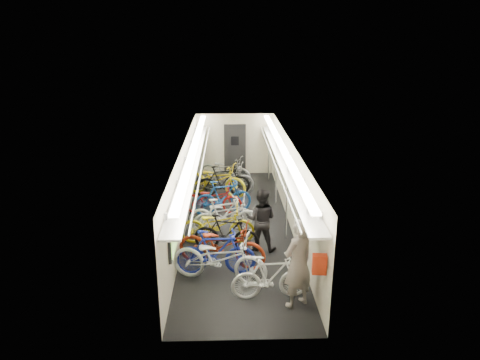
{
  "coord_description": "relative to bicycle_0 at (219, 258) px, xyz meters",
  "views": [
    {
      "loc": [
        -0.29,
        -11.39,
        5.18
      ],
      "look_at": [
        0.07,
        0.67,
        1.15
      ],
      "focal_mm": 32.0,
      "sensor_mm": 36.0,
      "label": 1
    }
  ],
  "objects": [
    {
      "name": "train_car_shell",
      "position": [
        0.13,
        3.72,
        1.09
      ],
      "size": [
        10.0,
        10.0,
        10.0
      ],
      "color": "black",
      "rests_on": "ground"
    },
    {
      "name": "bicycle_1",
      "position": [
        -0.09,
        0.28,
        -0.01
      ],
      "size": [
        1.86,
        0.56,
        1.11
      ],
      "primitive_type": "imported",
      "rotation": [
        0.0,
        0.0,
        1.55
      ],
      "color": "navy",
      "rests_on": "ground"
    },
    {
      "name": "bicycle_5",
      "position": [
        0.06,
        2.45,
        -0.04
      ],
      "size": [
        1.83,
        1.02,
        1.06
      ],
      "primitive_type": "imported",
      "rotation": [
        0.0,
        0.0,
        1.88
      ],
      "color": "silver",
      "rests_on": "ground"
    },
    {
      "name": "bicycle_14",
      "position": [
        0.12,
        6.71,
        -0.04
      ],
      "size": [
        2.13,
        1.45,
        1.06
      ],
      "primitive_type": "imported",
      "rotation": [
        0.0,
        0.0,
        1.16
      ],
      "color": "slate",
      "rests_on": "ground"
    },
    {
      "name": "bicycle_9",
      "position": [
        0.04,
        5.3,
        -0.0
      ],
      "size": [
        1.95,
        0.87,
        1.13
      ],
      "primitive_type": "imported",
      "rotation": [
        0.0,
        0.0,
        1.76
      ],
      "color": "black",
      "rests_on": "ground"
    },
    {
      "name": "backpack",
      "position": [
        1.85,
        -1.57,
        0.71
      ],
      "size": [
        0.27,
        0.16,
        0.38
      ],
      "primitive_type": "cube",
      "rotation": [
        0.0,
        0.0,
        -0.1
      ],
      "color": "red",
      "rests_on": "passenger_near"
    },
    {
      "name": "bicycle_3",
      "position": [
        0.15,
        1.38,
        -0.07
      ],
      "size": [
        1.74,
        0.78,
        1.01
      ],
      "primitive_type": "imported",
      "rotation": [
        0.0,
        0.0,
        1.38
      ],
      "color": "black",
      "rests_on": "ground"
    },
    {
      "name": "passenger_near",
      "position": [
        1.57,
        -0.95,
        0.38
      ],
      "size": [
        0.83,
        0.76,
        1.9
      ],
      "primitive_type": "imported",
      "rotation": [
        0.0,
        0.0,
        3.72
      ],
      "color": "gray",
      "rests_on": "ground"
    },
    {
      "name": "bicycle_12",
      "position": [
        0.13,
        5.81,
        -0.04
      ],
      "size": [
        2.11,
        1.1,
        1.05
      ],
      "primitive_type": "imported",
      "rotation": [
        0.0,
        0.0,
        1.36
      ],
      "color": "slate",
      "rests_on": "ground"
    },
    {
      "name": "bicycle_4",
      "position": [
        -0.09,
        1.88,
        -0.05
      ],
      "size": [
        1.97,
        0.72,
        1.03
      ],
      "primitive_type": "imported",
      "rotation": [
        0.0,
        0.0,
        1.55
      ],
      "color": "gold",
      "rests_on": "ground"
    },
    {
      "name": "bicycle_2",
      "position": [
        0.04,
        0.67,
        -0.01
      ],
      "size": [
        2.24,
        1.3,
        1.11
      ],
      "primitive_type": "imported",
      "rotation": [
        0.0,
        0.0,
        1.29
      ],
      "color": "maroon",
      "rests_on": "ground"
    },
    {
      "name": "bicycle_6",
      "position": [
        0.11,
        2.57,
        -0.05
      ],
      "size": [
        2.05,
        0.88,
        1.05
      ],
      "primitive_type": "imported",
      "rotation": [
        0.0,
        0.0,
        1.48
      ],
      "color": "silver",
      "rests_on": "ground"
    },
    {
      "name": "bicycle_8",
      "position": [
        -0.26,
        3.88,
        -0.09
      ],
      "size": [
        1.87,
        0.85,
        0.95
      ],
      "primitive_type": "imported",
      "rotation": [
        0.0,
        0.0,
        1.45
      ],
      "color": "maroon",
      "rests_on": "ground"
    },
    {
      "name": "passenger_mid",
      "position": [
        1.03,
        1.51,
        0.25
      ],
      "size": [
        0.93,
        0.81,
        1.64
      ],
      "primitive_type": "imported",
      "rotation": [
        0.0,
        0.0,
        2.88
      ],
      "color": "black",
      "rests_on": "ground"
    },
    {
      "name": "bicycle_10",
      "position": [
        -0.21,
        5.47,
        0.01
      ],
      "size": [
        2.33,
        1.56,
        1.16
      ],
      "primitive_type": "imported",
      "rotation": [
        0.0,
        0.0,
        1.17
      ],
      "color": "gold",
      "rests_on": "ground"
    },
    {
      "name": "bicycle_11",
      "position": [
        1.06,
        -0.69,
        -0.08
      ],
      "size": [
        1.67,
        0.59,
        0.98
      ],
      "primitive_type": "imported",
      "rotation": [
        0.0,
        0.0,
        1.65
      ],
      "color": "silver",
      "rests_on": "ground"
    },
    {
      "name": "bicycle_7",
      "position": [
        0.04,
        3.83,
        -0.02
      ],
      "size": [
        1.9,
        0.97,
        1.1
      ],
      "primitive_type": "imported",
      "rotation": [
        0.0,
        0.0,
        1.83
      ],
      "color": "navy",
      "rests_on": "ground"
    },
    {
      "name": "bicycle_0",
      "position": [
        0.0,
        0.0,
        0.0
      ],
      "size": [
        2.29,
        1.34,
        1.14
      ],
      "primitive_type": "imported",
      "rotation": [
        0.0,
        0.0,
        1.28
      ],
      "color": "silver",
      "rests_on": "ground"
    }
  ]
}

